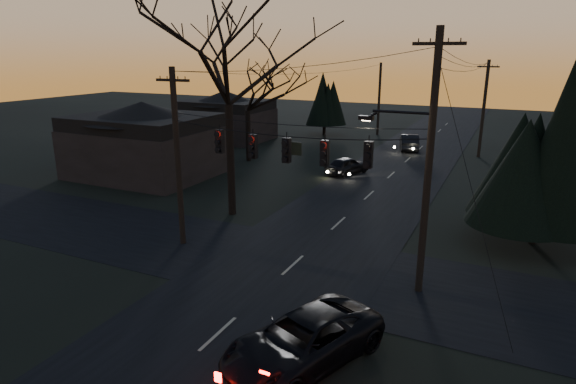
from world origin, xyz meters
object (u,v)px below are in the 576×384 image
at_px(sedan_oncoming_a, 347,166).
at_px(utility_pole_far_r, 478,157).
at_px(evergreen_right, 546,153).
at_px(bare_tree_left, 227,57).
at_px(suv_near, 303,341).
at_px(utility_pole_far_l, 377,135).
at_px(utility_pole_right, 418,291).
at_px(sedan_oncoming_b, 409,142).
at_px(utility_pole_left, 183,243).

bearing_deg(sedan_oncoming_a, utility_pole_far_r, -106.46).
distance_m(utility_pole_far_r, evergreen_right, 21.47).
bearing_deg(bare_tree_left, suv_near, -49.72).
relative_size(utility_pole_far_l, evergreen_right, 1.00).
xyz_separation_m(utility_pole_right, utility_pole_far_r, (0.00, 28.00, 0.00)).
relative_size(utility_pole_far_r, sedan_oncoming_a, 2.15).
bearing_deg(bare_tree_left, utility_pole_far_l, 89.65).
height_order(bare_tree_left, suv_near, bare_tree_left).
bearing_deg(sedan_oncoming_a, sedan_oncoming_b, -79.54).
distance_m(suv_near, sedan_oncoming_b, 35.05).
bearing_deg(utility_pole_far_l, utility_pole_left, -90.00).
height_order(utility_pole_far_l, sedan_oncoming_a, utility_pole_far_l).
bearing_deg(utility_pole_left, suv_near, -33.81).
xyz_separation_m(bare_tree_left, sedan_oncoming_b, (5.30, 23.73, -8.09)).
bearing_deg(bare_tree_left, utility_pole_far_r, 63.14).
height_order(utility_pole_left, bare_tree_left, bare_tree_left).
height_order(utility_pole_right, utility_pole_far_r, utility_pole_right).
relative_size(evergreen_right, sedan_oncoming_a, 2.01).
xyz_separation_m(utility_pole_right, sedan_oncoming_b, (-6.39, 28.65, 0.76)).
bearing_deg(sedan_oncoming_a, suv_near, 127.10).
height_order(utility_pole_left, sedan_oncoming_b, utility_pole_left).
bearing_deg(utility_pole_far_r, evergreen_right, -78.62).
xyz_separation_m(sedan_oncoming_a, sedan_oncoming_b, (2.31, 11.77, 0.08)).
xyz_separation_m(utility_pole_left, sedan_oncoming_a, (2.80, 16.88, 0.67)).
bearing_deg(suv_near, utility_pole_left, 168.22).
height_order(utility_pole_far_l, bare_tree_left, bare_tree_left).
bearing_deg(utility_pole_far_l, suv_near, -77.69).
xyz_separation_m(bare_tree_left, suv_near, (9.39, -11.08, -8.10)).
bearing_deg(utility_pole_far_r, utility_pole_right, -90.00).
height_order(utility_pole_far_r, suv_near, utility_pole_far_r).
height_order(utility_pole_far_l, sedan_oncoming_b, utility_pole_far_l).
bearing_deg(utility_pole_right, suv_near, -110.47).
xyz_separation_m(utility_pole_far_r, evergreen_right, (4.14, -20.56, 4.58)).
height_order(utility_pole_right, utility_pole_far_l, utility_pole_right).
height_order(utility_pole_right, sedan_oncoming_a, utility_pole_right).
distance_m(utility_pole_right, utility_pole_left, 11.50).
distance_m(utility_pole_right, suv_near, 6.62).
distance_m(utility_pole_left, bare_tree_left, 10.13).
height_order(bare_tree_left, sedan_oncoming_a, bare_tree_left).
bearing_deg(utility_pole_far_r, suv_near, -93.85).
relative_size(utility_pole_left, utility_pole_far_r, 1.00).
relative_size(utility_pole_left, bare_tree_left, 0.67).
bearing_deg(sedan_oncoming_a, utility_pole_right, 138.85).
relative_size(utility_pole_far_l, suv_near, 1.49).
bearing_deg(bare_tree_left, sedan_oncoming_a, 75.96).
distance_m(utility_pole_far_l, sedan_oncoming_b, 8.99).
bearing_deg(utility_pole_far_l, utility_pole_right, -72.28).
relative_size(suv_near, sedan_oncoming_a, 1.36).
bearing_deg(sedan_oncoming_a, utility_pole_far_l, -60.09).
distance_m(utility_pole_left, suv_near, 11.10).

